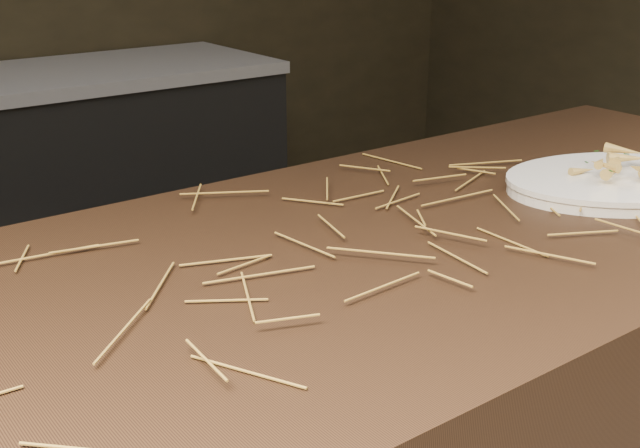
{
  "coord_description": "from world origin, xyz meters",
  "views": [
    {
      "loc": [
        -0.39,
        -0.45,
        1.3
      ],
      "look_at": [
        0.15,
        0.27,
        0.96
      ],
      "focal_mm": 45.0,
      "sensor_mm": 36.0,
      "label": 1
    }
  ],
  "objects": [
    {
      "name": "roasted_veg_heap",
      "position": [
        0.72,
        0.23,
        0.94
      ],
      "size": [
        0.23,
        0.2,
        0.04
      ],
      "primitive_type": null,
      "rotation": [
        0.0,
        0.0,
        -0.43
      ],
      "color": "#B8943D",
      "rests_on": "serving_platter"
    },
    {
      "name": "back_counter",
      "position": [
        0.3,
        2.18,
        0.42
      ],
      "size": [
        1.82,
        0.62,
        0.84
      ],
      "color": "black",
      "rests_on": "ground"
    },
    {
      "name": "serving_platter",
      "position": [
        0.72,
        0.23,
        0.91
      ],
      "size": [
        0.46,
        0.39,
        0.02
      ],
      "primitive_type": null,
      "rotation": [
        0.0,
        0.0,
        -0.43
      ],
      "color": "white",
      "rests_on": "main_counter"
    },
    {
      "name": "straw_bedding",
      "position": [
        0.0,
        0.3,
        0.91
      ],
      "size": [
        1.4,
        0.6,
        0.02
      ],
      "primitive_type": null,
      "color": "olive",
      "rests_on": "main_counter"
    }
  ]
}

